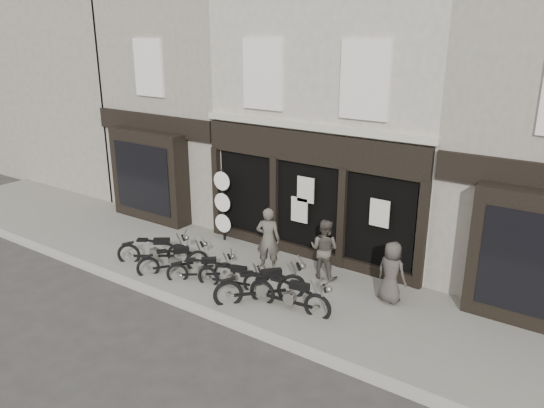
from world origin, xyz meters
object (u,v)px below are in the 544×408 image
Objects in this scene: motorcycle_2 at (202,271)px; motorcycle_3 at (232,279)px; motorcycle_1 at (174,262)px; motorcycle_5 at (290,297)px; man_centre at (324,249)px; motorcycle_0 at (155,252)px; man_left at (268,239)px; advert_sign_post at (223,208)px; motorcycle_4 at (261,288)px; man_right at (391,272)px.

motorcycle_3 is (0.98, 0.08, 0.01)m from motorcycle_2.
motorcycle_1 reaches higher than motorcycle_3.
man_centre is at bearing 90.19° from motorcycle_5.
motorcycle_2 is (1.91, -0.06, -0.05)m from motorcycle_0.
motorcycle_5 is 2.39m from man_left.
motorcycle_3 is 3.45m from advert_sign_post.
motorcycle_4 is at bearing -36.58° from motorcycle_0.
motorcycle_2 is 5.06m from man_right.
advert_sign_post reaches higher than motorcycle_3.
motorcycle_2 is at bearing -65.19° from advert_sign_post.
motorcycle_0 is at bearing -106.50° from advert_sign_post.
advert_sign_post is (-6.03, 0.74, 0.30)m from man_right.
man_right reaches higher than motorcycle_5.
advert_sign_post is at bearing -11.94° from man_centre.
man_left reaches higher than motorcycle_4.
motorcycle_1 is 0.94× the size of motorcycle_3.
man_centre is (3.66, 2.07, 0.57)m from motorcycle_1.
motorcycle_0 is 0.83× the size of motorcycle_5.
motorcycle_1 is at bearing 167.99° from motorcycle_3.
advert_sign_post is (-2.30, 2.43, 0.85)m from motorcycle_3.
motorcycle_5 reaches higher than motorcycle_0.
motorcycle_1 is 2.73m from advert_sign_post.
man_right reaches higher than motorcycle_3.
motorcycle_0 is at bearing 1.51° from man_left.
motorcycle_3 is at bearing 44.04° from man_centre.
man_centre is at bearing 172.54° from man_left.
motorcycle_3 is 1.07m from motorcycle_4.
man_centre is (-0.20, 1.98, 0.54)m from motorcycle_5.
motorcycle_2 is 2.87m from motorcycle_5.
motorcycle_3 is at bearing 172.56° from motorcycle_5.
motorcycle_0 is 2.65m from advert_sign_post.
motorcycle_0 is at bearing 164.09° from motorcycle_3.
advert_sign_post is (-3.99, 0.51, 0.25)m from man_centre.
man_centre is at bearing 32.38° from motorcycle_3.
motorcycle_4 is at bearing -53.66° from motorcycle_1.
advert_sign_post is at bearing 78.37° from motorcycle_2.
man_centre reaches higher than man_right.
motorcycle_2 is at bearing 168.56° from motorcycle_3.
motorcycle_4 is (1.06, -0.12, 0.09)m from motorcycle_3.
motorcycle_4 is at bearing -22.75° from motorcycle_3.
motorcycle_4 is 0.86× the size of motorcycle_5.
motorcycle_5 is (1.89, -0.06, 0.06)m from motorcycle_3.
motorcycle_0 reaches higher than motorcycle_1.
man_left is (0.15, 1.45, 0.68)m from motorcycle_3.
advert_sign_post is (-3.36, 2.55, 0.76)m from motorcycle_4.
motorcycle_5 is at bearing 114.62° from man_left.
motorcycle_3 is 2.62m from man_centre.
motorcycle_0 is 4.78m from motorcycle_5.
man_left is (-0.91, 1.57, 0.59)m from motorcycle_4.
motorcycle_3 is at bearing -49.91° from motorcycle_1.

